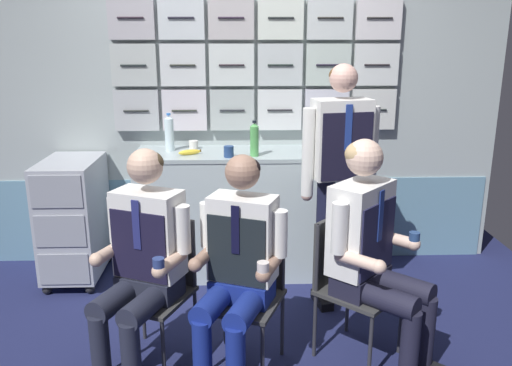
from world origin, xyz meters
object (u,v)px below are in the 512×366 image
(folding_chair_left, at_px, (159,275))
(crew_member_left, at_px, (142,255))
(service_trolley, at_px, (74,217))
(crew_member_right, at_px, (238,262))
(water_bottle_short, at_px, (254,139))
(folding_chair_right, at_px, (248,279))
(paper_cup_tan, at_px, (229,151))
(folding_chair_by_counter, at_px, (346,272))
(snack_banana, at_px, (190,152))
(crew_member_standing, at_px, (340,167))
(crew_member_by_counter, at_px, (372,245))

(folding_chair_left, xyz_separation_m, crew_member_left, (-0.06, -0.15, 0.19))
(service_trolley, bearing_deg, crew_member_right, -45.16)
(service_trolley, relative_size, water_bottle_short, 3.60)
(folding_chair_right, height_order, water_bottle_short, water_bottle_short)
(folding_chair_right, relative_size, paper_cup_tan, 10.13)
(folding_chair_by_counter, height_order, paper_cup_tan, paper_cup_tan)
(folding_chair_left, height_order, folding_chair_right, same)
(folding_chair_left, height_order, snack_banana, snack_banana)
(folding_chair_left, distance_m, crew_member_standing, 1.36)
(paper_cup_tan, bearing_deg, water_bottle_short, 9.33)
(folding_chair_left, bearing_deg, crew_member_right, -25.33)
(folding_chair_right, xyz_separation_m, paper_cup_tan, (-0.12, 1.01, 0.52))
(crew_member_left, xyz_separation_m, crew_member_by_counter, (1.25, 0.04, 0.03))
(paper_cup_tan, distance_m, snack_banana, 0.30)
(service_trolley, bearing_deg, folding_chair_by_counter, -28.90)
(crew_member_standing, distance_m, snack_banana, 1.12)
(crew_member_by_counter, bearing_deg, folding_chair_left, 175.10)
(crew_member_by_counter, xyz_separation_m, paper_cup_tan, (-0.80, 1.04, 0.31))
(water_bottle_short, bearing_deg, crew_member_standing, -34.32)
(folding_chair_by_counter, relative_size, paper_cup_tan, 10.13)
(crew_member_left, distance_m, crew_member_standing, 1.43)
(folding_chair_right, bearing_deg, snack_banana, 110.44)
(service_trolley, distance_m, folding_chair_right, 1.70)
(crew_member_by_counter, distance_m, water_bottle_short, 1.30)
(folding_chair_by_counter, height_order, snack_banana, snack_banana)
(folding_chair_right, bearing_deg, folding_chair_by_counter, 6.75)
(service_trolley, distance_m, crew_member_standing, 2.03)
(paper_cup_tan, bearing_deg, crew_member_standing, -25.20)
(folding_chair_left, relative_size, water_bottle_short, 3.16)
(water_bottle_short, bearing_deg, crew_member_left, -119.73)
(water_bottle_short, relative_size, snack_banana, 1.51)
(folding_chair_left, distance_m, water_bottle_short, 1.28)
(crew_member_right, distance_m, water_bottle_short, 1.27)
(service_trolley, xyz_separation_m, crew_member_standing, (1.92, -0.44, 0.48))
(folding_chair_left, xyz_separation_m, water_bottle_short, (0.58, 0.97, 0.60))
(folding_chair_left, distance_m, snack_banana, 1.15)
(service_trolley, relative_size, crew_member_left, 0.75)
(crew_member_right, bearing_deg, snack_banana, 105.70)
(folding_chair_by_counter, relative_size, snack_banana, 4.76)
(crew_member_standing, distance_m, water_bottle_short, 0.68)
(crew_member_left, xyz_separation_m, paper_cup_tan, (0.45, 1.09, 0.33))
(water_bottle_short, xyz_separation_m, snack_banana, (-0.47, 0.06, -0.10))
(water_bottle_short, bearing_deg, folding_chair_by_counter, -62.65)
(crew_member_left, height_order, paper_cup_tan, crew_member_left)
(service_trolley, height_order, crew_member_left, crew_member_left)
(folding_chair_by_counter, bearing_deg, crew_member_standing, 84.74)
(crew_member_by_counter, relative_size, crew_member_standing, 0.78)
(paper_cup_tan, bearing_deg, service_trolley, 175.54)
(paper_cup_tan, xyz_separation_m, snack_banana, (-0.29, 0.09, -0.02))
(folding_chair_right, distance_m, crew_member_by_counter, 0.72)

